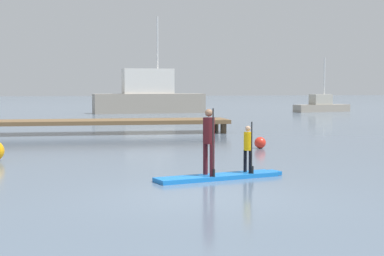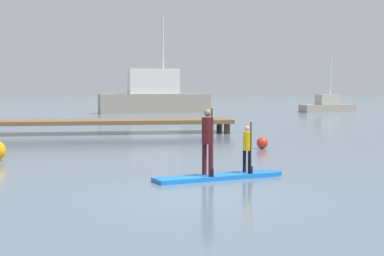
{
  "view_description": "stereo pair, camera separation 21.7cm",
  "coord_description": "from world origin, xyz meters",
  "px_view_note": "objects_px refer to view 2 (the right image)",
  "views": [
    {
      "loc": [
        -2.32,
        -11.89,
        2.19
      ],
      "look_at": [
        0.45,
        3.85,
        1.07
      ],
      "focal_mm": 56.76,
      "sensor_mm": 36.0,
      "label": 1
    },
    {
      "loc": [
        -2.11,
        -11.92,
        2.19
      ],
      "look_at": [
        0.45,
        3.85,
        1.07
      ],
      "focal_mm": 56.76,
      "sensor_mm": 36.0,
      "label": 2
    }
  ],
  "objects_px": {
    "paddler_adult": "(208,138)",
    "mooring_buoy_mid": "(262,143)",
    "fishing_boat_white_large": "(154,96)",
    "paddleboard_near": "(219,177)",
    "motor_boat_small_navy": "(328,105)",
    "paddler_child_solo": "(247,146)"
  },
  "relations": [
    {
      "from": "fishing_boat_white_large",
      "to": "mooring_buoy_mid",
      "type": "relative_size",
      "value": 22.4
    },
    {
      "from": "paddleboard_near",
      "to": "paddler_child_solo",
      "type": "distance_m",
      "value": 1.03
    },
    {
      "from": "paddleboard_near",
      "to": "mooring_buoy_mid",
      "type": "relative_size",
      "value": 8.05
    },
    {
      "from": "paddler_adult",
      "to": "mooring_buoy_mid",
      "type": "height_order",
      "value": "paddler_adult"
    },
    {
      "from": "paddleboard_near",
      "to": "paddler_child_solo",
      "type": "relative_size",
      "value": 2.62
    },
    {
      "from": "paddler_adult",
      "to": "mooring_buoy_mid",
      "type": "bearing_deg",
      "value": 64.31
    },
    {
      "from": "paddler_child_solo",
      "to": "mooring_buoy_mid",
      "type": "bearing_deg",
      "value": 71.1
    },
    {
      "from": "fishing_boat_white_large",
      "to": "motor_boat_small_navy",
      "type": "distance_m",
      "value": 14.58
    },
    {
      "from": "fishing_boat_white_large",
      "to": "paddler_adult",
      "type": "bearing_deg",
      "value": -93.62
    },
    {
      "from": "paddler_adult",
      "to": "mooring_buoy_mid",
      "type": "xyz_separation_m",
      "value": [
        3.19,
        6.64,
        -0.79
      ]
    },
    {
      "from": "paddler_adult",
      "to": "motor_boat_small_navy",
      "type": "height_order",
      "value": "motor_boat_small_navy"
    },
    {
      "from": "paddleboard_near",
      "to": "fishing_boat_white_large",
      "type": "distance_m",
      "value": 34.75
    },
    {
      "from": "paddleboard_near",
      "to": "mooring_buoy_mid",
      "type": "height_order",
      "value": "mooring_buoy_mid"
    },
    {
      "from": "paddleboard_near",
      "to": "motor_boat_small_navy",
      "type": "xyz_separation_m",
      "value": [
        16.47,
        34.46,
        0.49
      ]
    },
    {
      "from": "paddler_adult",
      "to": "paddler_child_solo",
      "type": "distance_m",
      "value": 1.1
    },
    {
      "from": "paddler_child_solo",
      "to": "fishing_boat_white_large",
      "type": "distance_m",
      "value": 34.48
    },
    {
      "from": "mooring_buoy_mid",
      "to": "motor_boat_small_navy",
      "type": "bearing_deg",
      "value": 64.09
    },
    {
      "from": "paddleboard_near",
      "to": "motor_boat_small_navy",
      "type": "distance_m",
      "value": 38.2
    },
    {
      "from": "fishing_boat_white_large",
      "to": "motor_boat_small_navy",
      "type": "bearing_deg",
      "value": -0.81
    },
    {
      "from": "fishing_boat_white_large",
      "to": "motor_boat_small_navy",
      "type": "height_order",
      "value": "fishing_boat_white_large"
    },
    {
      "from": "paddleboard_near",
      "to": "motor_boat_small_navy",
      "type": "relative_size",
      "value": 0.62
    },
    {
      "from": "paddler_child_solo",
      "to": "paddleboard_near",
      "type": "bearing_deg",
      "value": -163.87
    }
  ]
}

